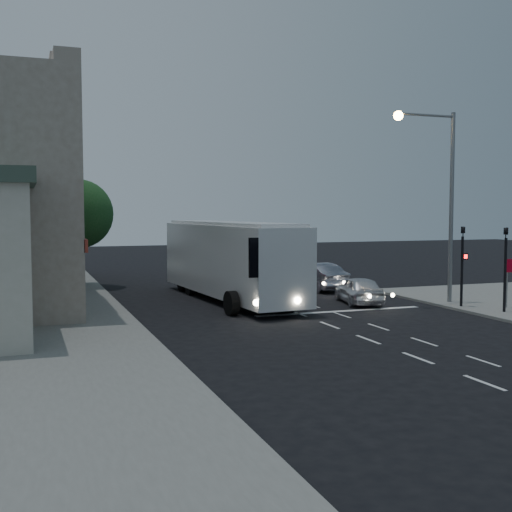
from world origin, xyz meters
name	(u,v)px	position (x,y,z in m)	size (l,w,h in m)	color
ground	(318,321)	(0.00, 0.00, 0.00)	(120.00, 120.00, 0.00)	black
road_markings	(313,308)	(1.29, 3.31, 0.00)	(8.00, 30.55, 0.01)	silver
tour_bus	(230,258)	(-1.56, 7.03, 2.13)	(3.65, 13.00, 3.94)	silver
car_suv	(359,290)	(3.96, 3.80, 0.67)	(1.59, 3.95, 1.35)	silver
car_sedan_a	(314,276)	(4.29, 9.56, 0.77)	(1.63, 4.67, 1.54)	#9193A1
car_sedan_b	(280,269)	(4.49, 15.19, 0.67)	(1.88, 4.63, 1.34)	#91929A
car_sedan_c	(246,264)	(3.75, 19.91, 0.70)	(2.33, 5.05, 1.40)	#A8A9B4
car_extra	(235,258)	(4.47, 24.66, 0.75)	(1.59, 4.55, 1.50)	#BBBBC1
traffic_signal_main	(463,256)	(7.60, 0.78, 2.42)	(0.25, 0.35, 4.10)	black
traffic_signal_side	(506,259)	(8.30, -1.20, 2.42)	(0.18, 0.15, 4.10)	black
regulatory_sign	(508,275)	(9.30, -0.24, 1.60)	(0.45, 0.12, 2.20)	slate
streetlight	(440,184)	(7.34, 2.20, 5.73)	(3.32, 0.44, 9.00)	slate
street_tree	(78,211)	(-8.21, 15.02, 4.50)	(4.00, 4.00, 6.20)	black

